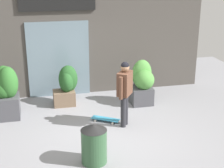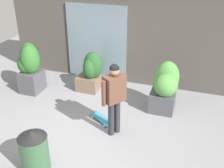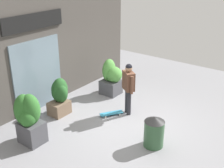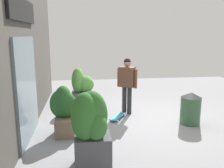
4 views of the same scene
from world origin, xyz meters
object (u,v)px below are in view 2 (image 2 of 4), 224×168
Objects in this scene: trash_bin at (34,150)px; planter_box_right at (92,70)px; planter_box_left at (165,87)px; skateboard at (102,119)px; skateboarder at (114,93)px; planter_box_mid at (30,65)px.

planter_box_right is at bearing 93.51° from trash_bin.
planter_box_right is (-2.10, 0.43, -0.01)m from planter_box_left.
planter_box_left is 1.11× the size of planter_box_right.
skateboard is 1.71m from planter_box_left.
planter_box_left is (1.29, 0.97, 0.56)m from skateboard.
skateboarder is 2.26× the size of skateboard.
planter_box_left is 0.92× the size of planter_box_mid.
planter_box_mid is at bearing 13.72° from skateboard.
planter_box_mid is (-3.69, -0.13, 0.13)m from planter_box_left.
skateboarder is at bearing -123.97° from planter_box_left.
skateboard is at bearing -3.96° from skateboarder.
planter_box_left is 1.50× the size of trash_bin.
skateboarder is 1.19× the size of planter_box_mid.
planter_box_mid is 3.22m from trash_bin.
planter_box_right is at bearing -19.81° from skateboarder.
trash_bin is at bearing -56.08° from planter_box_mid.
trash_bin reaches higher than skateboard.
skateboarder reaches higher than skateboard.
skateboard is 0.57× the size of planter_box_left.
planter_box_right is 1.69m from planter_box_mid.
skateboarder is at bearing 55.40° from trash_bin.
planter_box_mid is (-1.59, -0.56, 0.14)m from planter_box_right.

